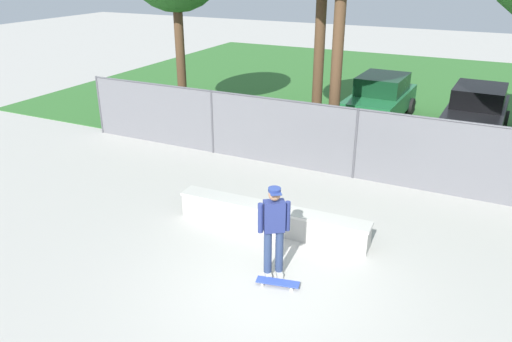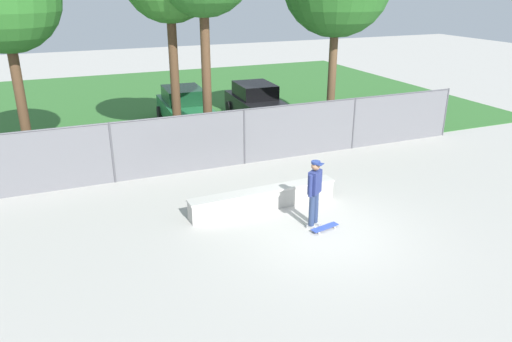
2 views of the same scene
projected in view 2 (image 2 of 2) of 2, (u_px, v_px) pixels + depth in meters
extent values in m
plane|color=#ADAAA3|center=(321.00, 231.00, 12.61)|extent=(80.00, 80.00, 0.00)
cube|color=#336B2D|center=(175.00, 102.00, 26.15)|extent=(29.89, 20.00, 0.02)
cube|color=#A8A59E|center=(264.00, 200.00, 13.77)|extent=(4.35, 0.57, 0.53)
cube|color=beige|center=(264.00, 190.00, 13.66)|extent=(4.39, 0.61, 0.06)
cube|color=beige|center=(316.00, 224.00, 12.85)|extent=(0.24, 0.28, 0.10)
cube|color=beige|center=(312.00, 227.00, 12.67)|extent=(0.24, 0.28, 0.10)
cylinder|color=navy|center=(315.00, 207.00, 12.69)|extent=(0.15, 0.15, 0.88)
cylinder|color=navy|center=(312.00, 210.00, 12.51)|extent=(0.15, 0.15, 0.88)
cube|color=navy|center=(315.00, 182.00, 12.33)|extent=(0.44, 0.40, 0.60)
cylinder|color=navy|center=(319.00, 180.00, 12.54)|extent=(0.10, 0.10, 0.58)
cylinder|color=navy|center=(310.00, 186.00, 12.14)|extent=(0.10, 0.10, 0.58)
sphere|color=#9E7051|center=(316.00, 166.00, 12.18)|extent=(0.22, 0.22, 0.22)
cylinder|color=navy|center=(316.00, 162.00, 12.14)|extent=(0.23, 0.23, 0.06)
cube|color=navy|center=(320.00, 164.00, 12.09)|extent=(0.23, 0.21, 0.02)
cube|color=#334CB2|center=(325.00, 227.00, 12.61)|extent=(0.82, 0.36, 0.02)
cube|color=#B2B2B7|center=(317.00, 231.00, 12.48)|extent=(0.09, 0.15, 0.02)
cube|color=#B2B2B7|center=(333.00, 225.00, 12.76)|extent=(0.09, 0.15, 0.02)
cylinder|color=silver|center=(315.00, 231.00, 12.55)|extent=(0.06, 0.04, 0.05)
cylinder|color=silver|center=(319.00, 233.00, 12.42)|extent=(0.06, 0.04, 0.05)
cylinder|color=silver|center=(330.00, 225.00, 12.84)|extent=(0.06, 0.04, 0.05)
cylinder|color=silver|center=(335.00, 227.00, 12.71)|extent=(0.06, 0.04, 0.05)
cylinder|color=#4C4C51|center=(112.00, 153.00, 15.32)|extent=(0.07, 0.07, 1.99)
cylinder|color=#4C4C51|center=(244.00, 137.00, 16.93)|extent=(0.07, 0.07, 1.99)
cylinder|color=#4C4C51|center=(354.00, 123.00, 18.53)|extent=(0.07, 0.07, 1.99)
cylinder|color=#4C4C51|center=(445.00, 112.00, 20.14)|extent=(0.07, 0.07, 1.99)
cylinder|color=#4C4C51|center=(244.00, 110.00, 16.58)|extent=(17.89, 0.05, 0.05)
cube|color=slate|center=(244.00, 137.00, 16.93)|extent=(17.89, 0.01, 1.99)
cylinder|color=#513823|center=(22.00, 109.00, 15.79)|extent=(0.32, 0.32, 4.35)
cylinder|color=#513823|center=(175.00, 86.00, 17.48)|extent=(0.32, 0.32, 5.08)
cylinder|color=#513823|center=(207.00, 86.00, 16.88)|extent=(0.32, 0.32, 5.33)
cylinder|color=brown|center=(331.00, 84.00, 19.19)|extent=(0.32, 0.32, 4.55)
cube|color=#1E6638|center=(185.00, 110.00, 21.76)|extent=(1.99, 4.28, 0.70)
cube|color=#10381E|center=(183.00, 95.00, 21.65)|extent=(1.69, 2.17, 0.64)
cylinder|color=black|center=(212.00, 123.00, 21.04)|extent=(0.25, 0.65, 0.64)
cylinder|color=black|center=(171.00, 127.00, 20.46)|extent=(0.25, 0.65, 0.64)
cylinder|color=black|center=(198.00, 110.00, 23.32)|extent=(0.25, 0.65, 0.64)
cylinder|color=black|center=(160.00, 113.00, 22.74)|extent=(0.25, 0.65, 0.64)
cube|color=black|center=(256.00, 105.00, 22.70)|extent=(1.99, 4.28, 0.70)
cube|color=black|center=(255.00, 90.00, 22.59)|extent=(1.69, 2.17, 0.64)
cylinder|color=black|center=(285.00, 117.00, 21.97)|extent=(0.25, 0.65, 0.64)
cylinder|color=black|center=(247.00, 121.00, 21.40)|extent=(0.25, 0.65, 0.64)
cylinder|color=black|center=(264.00, 105.00, 24.25)|extent=(0.25, 0.65, 0.64)
cylinder|color=black|center=(229.00, 108.00, 23.68)|extent=(0.25, 0.65, 0.64)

